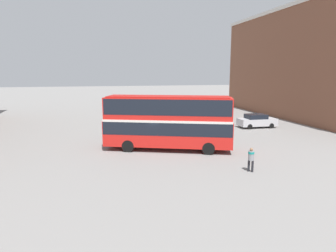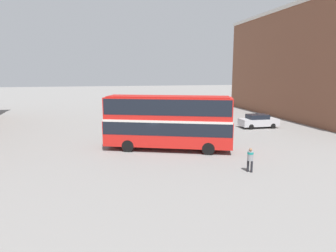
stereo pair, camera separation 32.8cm
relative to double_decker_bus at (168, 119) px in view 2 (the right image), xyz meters
The scene contains 6 objects.
ground_plane 2.71m from the double_decker_bus, 157.12° to the left, with size 240.00×240.00×0.00m, color gray.
building_row_right 28.96m from the double_decker_bus, 28.19° to the left, with size 11.30×34.09×15.57m.
double_decker_bus is the anchor object (origin of this frame).
pedestrian_foreground 8.12m from the double_decker_bus, 59.43° to the right, with size 0.57×0.57×1.64m.
parked_car_kerb_near 15.04m from the double_decker_bus, 31.06° to the left, with size 4.52×1.99×1.61m.
parked_car_kerb_far 14.51m from the double_decker_bus, 65.12° to the left, with size 4.64×2.37×1.43m.
Camera 2 is at (-4.90, -24.53, 6.58)m, focal length 32.00 mm.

